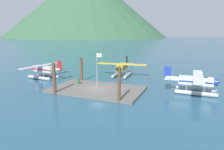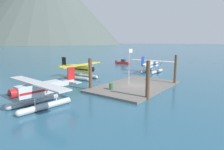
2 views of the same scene
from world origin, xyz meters
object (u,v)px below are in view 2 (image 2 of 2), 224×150
(seaplane_white_stbd_fwd, at_px, (151,66))
(boat_red_open_east, at_px, (123,63))
(seaplane_yellow_bow_centre, at_px, (80,70))
(seaplane_silver_port_fwd, at_px, (39,92))
(flagpole, at_px, (129,62))
(fuel_drum, at_px, (111,86))

(seaplane_white_stbd_fwd, height_order, boat_red_open_east, seaplane_white_stbd_fwd)
(seaplane_yellow_bow_centre, distance_m, boat_red_open_east, 25.39)
(seaplane_white_stbd_fwd, relative_size, seaplane_silver_port_fwd, 0.99)
(flagpole, xyz_separation_m, seaplane_yellow_bow_centre, (0.33, 10.94, -2.26))
(fuel_drum, relative_size, seaplane_yellow_bow_centre, 0.08)
(seaplane_yellow_bow_centre, bearing_deg, boat_red_open_east, 15.03)
(seaplane_white_stbd_fwd, bearing_deg, seaplane_silver_port_fwd, -179.07)
(seaplane_yellow_bow_centre, relative_size, boat_red_open_east, 2.16)
(fuel_drum, height_order, seaplane_silver_port_fwd, seaplane_silver_port_fwd)
(seaplane_yellow_bow_centre, height_order, seaplane_silver_port_fwd, same)
(flagpole, height_order, seaplane_white_stbd_fwd, flagpole)
(seaplane_silver_port_fwd, distance_m, boat_red_open_east, 41.12)
(seaplane_silver_port_fwd, bearing_deg, seaplane_white_stbd_fwd, 0.93)
(flagpole, distance_m, boat_red_open_east, 30.58)
(fuel_drum, bearing_deg, seaplane_silver_port_fwd, 165.93)
(seaplane_yellow_bow_centre, bearing_deg, flagpole, -91.75)
(flagpole, height_order, seaplane_yellow_bow_centre, flagpole)
(seaplane_white_stbd_fwd, xyz_separation_m, boat_red_open_east, (10.05, 14.22, -1.09))
(fuel_drum, relative_size, seaplane_silver_port_fwd, 0.08)
(flagpole, height_order, fuel_drum, flagpole)
(flagpole, distance_m, seaplane_silver_port_fwd, 14.03)
(seaplane_white_stbd_fwd, bearing_deg, fuel_drum, -171.37)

